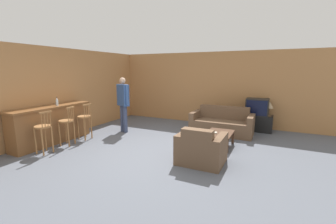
{
  "coord_description": "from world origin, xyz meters",
  "views": [
    {
      "loc": [
        2.48,
        -4.52,
        1.96
      ],
      "look_at": [
        -0.11,
        0.82,
        0.85
      ],
      "focal_mm": 24.0,
      "sensor_mm": 36.0,
      "label": 1
    }
  ],
  "objects": [
    {
      "name": "bar_chair_near",
      "position": [
        -2.39,
        -1.21,
        0.56
      ],
      "size": [
        0.36,
        0.36,
        1.03
      ],
      "color": "#996638",
      "rests_on": "ground_plane"
    },
    {
      "name": "ground_plane",
      "position": [
        0.0,
        0.0,
        0.0
      ],
      "size": [
        24.0,
        24.0,
        0.0
      ],
      "primitive_type": "plane",
      "color": "#565B66"
    },
    {
      "name": "wall_left",
      "position": [
        -3.26,
        1.28,
        1.3
      ],
      "size": [
        0.08,
        8.56,
        2.6
      ],
      "color": "#B27A47",
      "rests_on": "ground_plane"
    },
    {
      "name": "bottle",
      "position": [
        -2.83,
        -0.43,
        1.12
      ],
      "size": [
        0.07,
        0.07,
        0.23
      ],
      "color": "silver",
      "rests_on": "bar_counter"
    },
    {
      "name": "wall_back",
      "position": [
        0.0,
        3.56,
        1.3
      ],
      "size": [
        9.4,
        0.08,
        2.6
      ],
      "color": "#B27A47",
      "rests_on": "ground_plane"
    },
    {
      "name": "armchair_near",
      "position": [
        1.13,
        -0.14,
        0.3
      ],
      "size": [
        0.95,
        0.82,
        0.81
      ],
      "color": "brown",
      "rests_on": "ground_plane"
    },
    {
      "name": "book_on_table",
      "position": [
        1.12,
        0.95,
        0.39
      ],
      "size": [
        0.19,
        0.16,
        0.03
      ],
      "color": "#B7AD99",
      "rests_on": "coffee_table"
    },
    {
      "name": "table_lamp",
      "position": [
        2.31,
        3.15,
        0.86
      ],
      "size": [
        0.24,
        0.24,
        0.46
      ],
      "color": "brown",
      "rests_on": "tv_unit"
    },
    {
      "name": "bar_chair_far",
      "position": [
        -2.39,
        0.06,
        0.56
      ],
      "size": [
        0.37,
        0.37,
        1.03
      ],
      "color": "#996638",
      "rests_on": "ground_plane"
    },
    {
      "name": "couch_far",
      "position": [
        1.02,
        2.36,
        0.3
      ],
      "size": [
        1.87,
        0.86,
        0.83
      ],
      "color": "brown",
      "rests_on": "ground_plane"
    },
    {
      "name": "tv",
      "position": [
        1.95,
        3.15,
        0.79
      ],
      "size": [
        0.68,
        0.5,
        0.54
      ],
      "color": "black",
      "rests_on": "tv_unit"
    },
    {
      "name": "bar_chair_mid",
      "position": [
        -2.39,
        -0.54,
        0.56
      ],
      "size": [
        0.44,
        0.44,
        1.03
      ],
      "color": "#996638",
      "rests_on": "ground_plane"
    },
    {
      "name": "coffee_table",
      "position": [
        1.24,
        1.09,
        0.32
      ],
      "size": [
        0.64,
        0.86,
        0.37
      ],
      "color": "#472D1E",
      "rests_on": "ground_plane"
    },
    {
      "name": "bar_counter",
      "position": [
        -2.93,
        -0.58,
        0.51
      ],
      "size": [
        0.55,
        2.24,
        1.02
      ],
      "color": "brown",
      "rests_on": "ground_plane"
    },
    {
      "name": "tv_unit",
      "position": [
        1.95,
        3.15,
        0.26
      ],
      "size": [
        1.0,
        0.49,
        0.52
      ],
      "color": "black",
      "rests_on": "ground_plane"
    },
    {
      "name": "person_by_window",
      "position": [
        -1.86,
        1.18,
        0.98
      ],
      "size": [
        0.56,
        0.36,
        1.73
      ],
      "color": "#384260",
      "rests_on": "ground_plane"
    }
  ]
}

